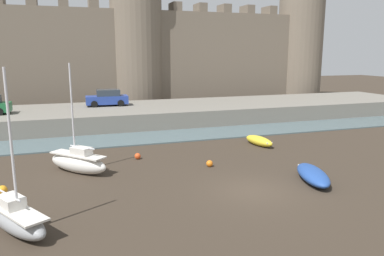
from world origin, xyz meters
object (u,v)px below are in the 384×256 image
at_px(rowboat_foreground_centre, 259,141).
at_px(mooring_buoy_near_shore, 210,164).
at_px(sailboat_midflat_left, 78,162).
at_px(rowboat_midflat_right, 313,175).
at_px(sailboat_foreground_left, 16,218).
at_px(mooring_buoy_near_channel, 2,190).
at_px(car_quay_east, 107,98).
at_px(mooring_buoy_mid_mud, 138,156).

relative_size(rowboat_foreground_centre, mooring_buoy_near_shore, 7.34).
height_order(sailboat_midflat_left, rowboat_midflat_right, sailboat_midflat_left).
height_order(sailboat_foreground_left, mooring_buoy_near_shore, sailboat_foreground_left).
distance_m(rowboat_midflat_right, mooring_buoy_near_shore, 6.06).
height_order(mooring_buoy_near_channel, car_quay_east, car_quay_east).
height_order(rowboat_foreground_centre, sailboat_midflat_left, sailboat_midflat_left).
bearing_deg(sailboat_foreground_left, rowboat_foreground_centre, 30.99).
bearing_deg(sailboat_midflat_left, car_quay_east, 78.17).
bearing_deg(mooring_buoy_near_channel, rowboat_foreground_centre, 16.56).
distance_m(rowboat_foreground_centre, rowboat_midflat_right, 8.14).
xyz_separation_m(mooring_buoy_mid_mud, car_quay_east, (-0.34, 14.56, 2.18)).
relative_size(rowboat_foreground_centre, rowboat_midflat_right, 0.75).
bearing_deg(mooring_buoy_near_shore, rowboat_foreground_centre, 35.14).
bearing_deg(mooring_buoy_near_shore, sailboat_foreground_left, -151.41).
xyz_separation_m(sailboat_foreground_left, car_quay_east, (5.93, 23.12, 1.80)).
xyz_separation_m(rowboat_midflat_right, mooring_buoy_mid_mud, (-8.19, 7.27, -0.18)).
xyz_separation_m(rowboat_foreground_centre, sailboat_midflat_left, (-13.05, -2.50, 0.29)).
xyz_separation_m(mooring_buoy_mid_mud, mooring_buoy_near_channel, (-7.40, -4.17, 0.04)).
height_order(sailboat_midflat_left, mooring_buoy_mid_mud, sailboat_midflat_left).
bearing_deg(car_quay_east, sailboat_midflat_left, -101.83).
xyz_separation_m(rowboat_midflat_right, mooring_buoy_near_channel, (-15.59, 3.10, -0.14)).
distance_m(rowboat_foreground_centre, car_quay_east, 16.93).
height_order(mooring_buoy_near_channel, mooring_buoy_near_shore, mooring_buoy_near_channel).
bearing_deg(sailboat_foreground_left, rowboat_midflat_right, 5.11).
xyz_separation_m(sailboat_midflat_left, mooring_buoy_mid_mud, (3.75, 1.70, -0.46)).
height_order(sailboat_midflat_left, mooring_buoy_near_shore, sailboat_midflat_left).
bearing_deg(mooring_buoy_mid_mud, rowboat_foreground_centre, 4.90).
height_order(mooring_buoy_near_shore, car_quay_east, car_quay_east).
relative_size(sailboat_foreground_left, rowboat_midflat_right, 1.60).
bearing_deg(rowboat_midflat_right, sailboat_foreground_left, -174.89).
bearing_deg(rowboat_foreground_centre, mooring_buoy_near_shore, -144.86).
xyz_separation_m(rowboat_foreground_centre, mooring_buoy_mid_mud, (-9.31, -0.80, -0.17)).
bearing_deg(car_quay_east, rowboat_foreground_centre, -54.97).
relative_size(mooring_buoy_mid_mud, car_quay_east, 0.10).
bearing_deg(rowboat_foreground_centre, mooring_buoy_near_channel, -163.44).
height_order(sailboat_foreground_left, sailboat_midflat_left, sailboat_foreground_left).
xyz_separation_m(rowboat_foreground_centre, rowboat_midflat_right, (-1.12, -8.06, 0.01)).
relative_size(rowboat_midflat_right, car_quay_east, 0.95).
relative_size(sailboat_midflat_left, rowboat_midflat_right, 1.59).
bearing_deg(sailboat_foreground_left, car_quay_east, 75.61).
bearing_deg(mooring_buoy_near_channel, car_quay_east, 69.36).
xyz_separation_m(sailboat_midflat_left, car_quay_east, (3.40, 16.26, 1.72)).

